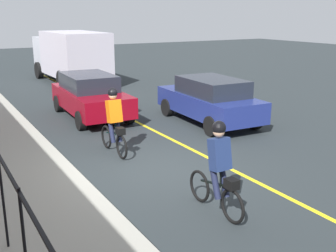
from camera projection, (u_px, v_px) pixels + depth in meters
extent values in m
plane|color=#252B2E|center=(155.00, 168.00, 10.18)|extent=(80.00, 80.00, 0.00)
cube|color=yellow|center=(208.00, 157.00, 10.96)|extent=(36.00, 0.12, 0.01)
cube|color=gray|center=(11.00, 195.00, 8.51)|extent=(40.00, 3.20, 0.15)
cylinder|color=black|center=(25.00, 249.00, 4.99)|extent=(0.04, 0.04, 1.60)
cylinder|color=black|center=(3.00, 200.00, 6.30)|extent=(0.04, 0.04, 1.60)
torus|color=black|center=(106.00, 137.00, 11.66)|extent=(0.66, 0.06, 0.66)
torus|color=black|center=(122.00, 147.00, 10.78)|extent=(0.66, 0.06, 0.66)
cube|color=black|center=(113.00, 133.00, 11.15)|extent=(0.93, 0.04, 0.24)
cylinder|color=black|center=(115.00, 129.00, 10.99)|extent=(0.03, 0.03, 0.35)
cube|color=#DB630B|center=(114.00, 111.00, 10.91)|extent=(0.34, 0.36, 0.63)
sphere|color=tan|center=(113.00, 95.00, 10.84)|extent=(0.22, 0.22, 0.22)
sphere|color=black|center=(113.00, 93.00, 10.82)|extent=(0.26, 0.26, 0.26)
cylinder|color=#191E38|center=(112.00, 131.00, 10.98)|extent=(0.34, 0.12, 0.65)
cylinder|color=#191E38|center=(118.00, 130.00, 11.08)|extent=(0.34, 0.12, 0.65)
cube|color=black|center=(120.00, 131.00, 10.71)|extent=(0.24, 0.20, 0.18)
torus|color=black|center=(199.00, 186.00, 8.33)|extent=(0.66, 0.06, 0.66)
torus|color=black|center=(232.00, 206.00, 7.46)|extent=(0.66, 0.06, 0.66)
cube|color=black|center=(215.00, 184.00, 7.83)|extent=(0.93, 0.04, 0.24)
cylinder|color=black|center=(220.00, 179.00, 7.66)|extent=(0.03, 0.03, 0.35)
cube|color=navy|center=(220.00, 154.00, 7.58)|extent=(0.34, 0.36, 0.63)
sphere|color=tan|center=(219.00, 131.00, 7.51)|extent=(0.22, 0.22, 0.22)
sphere|color=black|center=(219.00, 128.00, 7.49)|extent=(0.26, 0.26, 0.26)
cylinder|color=#191E38|center=(215.00, 182.00, 7.65)|extent=(0.34, 0.12, 0.65)
cylinder|color=#191E38|center=(224.00, 180.00, 7.75)|extent=(0.34, 0.12, 0.65)
cube|color=black|center=(232.00, 184.00, 7.39)|extent=(0.24, 0.20, 0.18)
cube|color=navy|center=(209.00, 103.00, 14.37)|extent=(4.48, 2.00, 0.70)
cube|color=#1E232D|center=(212.00, 87.00, 14.03)|extent=(2.54, 1.70, 0.56)
cylinder|color=black|center=(167.00, 107.00, 15.36)|extent=(0.65, 0.25, 0.64)
cylinder|color=black|center=(206.00, 103.00, 16.12)|extent=(0.65, 0.25, 0.64)
cylinder|color=black|center=(211.00, 126.00, 12.80)|extent=(0.65, 0.25, 0.64)
cylinder|color=black|center=(255.00, 120.00, 13.56)|extent=(0.65, 0.25, 0.64)
cube|color=maroon|center=(91.00, 99.00, 15.03)|extent=(4.46, 1.95, 0.70)
cube|color=#1E232D|center=(88.00, 82.00, 15.04)|extent=(2.52, 1.67, 0.56)
cylinder|color=black|center=(129.00, 115.00, 14.24)|extent=(0.65, 0.24, 0.64)
cylinder|color=black|center=(81.00, 121.00, 13.47)|extent=(0.65, 0.24, 0.64)
cylinder|color=black|center=(100.00, 99.00, 16.79)|extent=(0.65, 0.24, 0.64)
cylinder|color=black|center=(58.00, 104.00, 16.01)|extent=(0.65, 0.24, 0.64)
cube|color=#BBB5C4|center=(75.00, 54.00, 21.77)|extent=(4.82, 2.52, 2.30)
cube|color=#B8BBC7|center=(56.00, 53.00, 24.63)|extent=(1.87, 2.25, 1.90)
cylinder|color=black|center=(39.00, 70.00, 24.20)|extent=(0.97, 0.32, 0.96)
cylinder|color=black|center=(76.00, 68.00, 25.34)|extent=(0.97, 0.32, 0.96)
cylinder|color=black|center=(62.00, 80.00, 20.64)|extent=(0.97, 0.32, 0.96)
cylinder|color=black|center=(103.00, 77.00, 21.77)|extent=(0.97, 0.32, 0.96)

